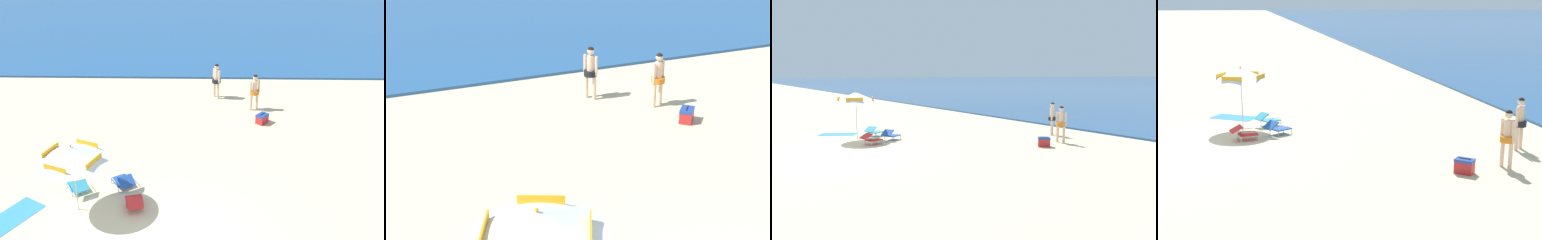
% 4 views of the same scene
% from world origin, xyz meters
% --- Properties ---
extents(beach_umbrella_striped_main, '(2.40, 2.40, 2.28)m').
position_xyz_m(beach_umbrella_striped_main, '(-2.90, 1.74, 1.98)').
color(beach_umbrella_striped_main, silver).
rests_on(beach_umbrella_striped_main, ground).
extents(person_standing_near_shore, '(0.46, 0.40, 1.64)m').
position_xyz_m(person_standing_near_shore, '(3.11, 8.96, 0.95)').
color(person_standing_near_shore, beige).
rests_on(person_standing_near_shore, ground).
extents(person_standing_beside, '(0.40, 0.42, 1.64)m').
position_xyz_m(person_standing_beside, '(1.50, 10.22, 0.95)').
color(person_standing_beside, beige).
rests_on(person_standing_beside, ground).
extents(cooler_box, '(0.59, 0.60, 0.43)m').
position_xyz_m(cooler_box, '(3.33, 7.65, 0.20)').
color(cooler_box, red).
rests_on(cooler_box, ground).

